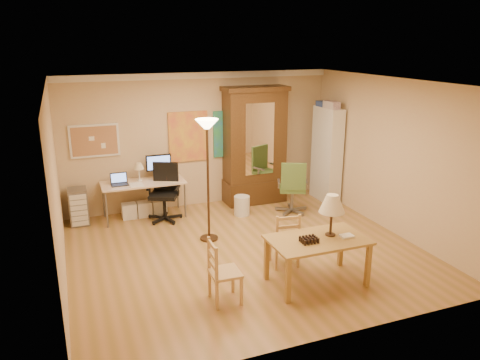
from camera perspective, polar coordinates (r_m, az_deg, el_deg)
name	(u,v)px	position (r m, az deg, el deg)	size (l,w,h in m)	color
floor	(245,251)	(7.71, 0.66, -8.64)	(5.50, 5.50, 0.00)	olive
crown_molding	(199,75)	(9.32, -5.00, 12.59)	(5.50, 0.08, 0.12)	white
corkboard	(95,141)	(9.14, -17.31, 4.59)	(0.90, 0.04, 0.62)	tan
art_panel_left	(188,137)	(9.42, -6.30, 5.29)	(0.80, 0.04, 1.00)	yellow
art_panel_right	(231,133)	(9.69, -1.13, 5.70)	(0.75, 0.04, 0.95)	teal
dining_table	(323,229)	(6.58, 10.08, -5.88)	(1.35, 0.82, 1.27)	olive
ladder_chair_back	(285,240)	(7.14, 5.49, -7.35)	(0.45, 0.43, 0.86)	tan
ladder_chair_left	(223,273)	(6.17, -2.10, -11.31)	(0.39, 0.41, 0.86)	tan
torchiere_lamp	(207,144)	(7.64, -4.01, 4.35)	(0.38, 0.38, 2.08)	#3A2617
computer_desk	(145,195)	(9.19, -11.49, -1.81)	(1.56, 0.68, 1.18)	beige
office_chair_black	(165,205)	(9.01, -9.14, -3.04)	(0.67, 0.67, 1.08)	black
office_chair_green	(292,199)	(9.29, 6.36, -2.33)	(0.66, 0.66, 1.07)	slate
drawer_cart	(79,207)	(9.17, -19.09, -3.09)	(0.34, 0.41, 0.68)	slate
armoire	(254,153)	(9.71, 1.75, 3.31)	(1.31, 0.62, 2.42)	#381F0F
bookshelf	(327,155)	(10.00, 10.51, 3.04)	(0.30, 0.79, 1.98)	white
wastebin	(242,206)	(9.16, 0.23, -3.13)	(0.31, 0.31, 0.38)	silver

